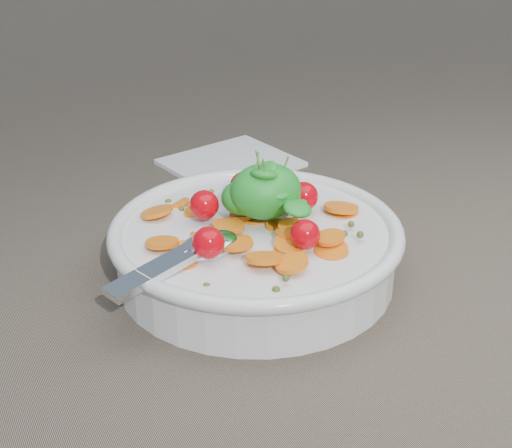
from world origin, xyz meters
name	(u,v)px	position (x,y,z in m)	size (l,w,h in m)	color
ground	(265,270)	(0.00, 0.00, 0.00)	(6.00, 6.00, 0.00)	#756654
bowl	(256,246)	(-0.01, 0.00, 0.03)	(0.28, 0.26, 0.11)	white
napkin	(231,163)	(0.08, 0.25, 0.00)	(0.14, 0.13, 0.01)	white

